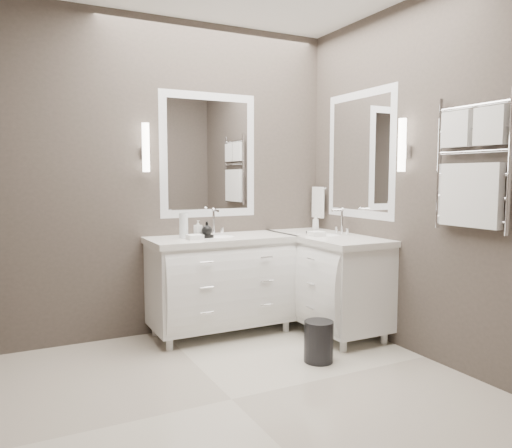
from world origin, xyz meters
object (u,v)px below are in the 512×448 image
towel_ladder (471,172)px  waste_bin (319,341)px  vanity_right (327,276)px  vanity_back (221,278)px

towel_ladder → waste_bin: bearing=136.4°
vanity_right → waste_bin: bearing=-128.8°
vanity_back → waste_bin: size_ratio=4.08×
vanity_back → waste_bin: bearing=-68.0°
vanity_back → vanity_right: same height
vanity_right → waste_bin: vanity_right is taller
vanity_right → waste_bin: (-0.49, -0.62, -0.33)m
vanity_back → waste_bin: vanity_back is taller
vanity_right → towel_ladder: towel_ladder is taller
towel_ladder → vanity_back: bearing=124.1°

